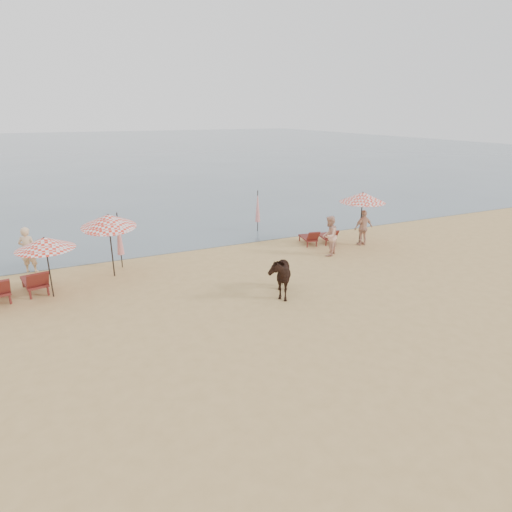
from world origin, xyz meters
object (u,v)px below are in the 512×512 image
Objects in this scene: umbrella_open_left_b at (108,221)px; beachgoer_right_a at (329,236)px; beachgoer_left at (28,250)px; cow at (279,274)px; lounger_cluster_right at (319,237)px; umbrella_open_left_a at (45,243)px; umbrella_open_right at (363,197)px; umbrella_closed_right at (258,207)px; umbrella_closed_left at (119,234)px; beachgoer_right_b at (363,228)px.

beachgoer_right_a is (9.51, -1.46, -1.40)m from umbrella_open_left_b.
umbrella_open_left_b reaches higher than beachgoer_left.
lounger_cluster_right is at bearing 69.04° from cow.
umbrella_open_right is (14.15, 0.46, 0.40)m from umbrella_open_left_a.
beachgoer_left is at bearing -53.99° from beachgoer_right_a.
lounger_cluster_right is 0.68× the size of umbrella_open_right.
umbrella_closed_right is at bearing 1.89° from umbrella_open_left_b.
umbrella_closed_right is (7.83, 2.81, -0.06)m from umbrella_closed_left.
umbrella_open_left_b is (2.31, 1.21, 0.30)m from umbrella_open_left_a.
lounger_cluster_right is 0.68× the size of umbrella_open_left_b.
cow is 0.96× the size of beachgoer_left.
lounger_cluster_right is 9.68m from umbrella_closed_left.
umbrella_open_left_a is 11.87m from beachgoer_right_a.
cow is 1.05× the size of beachgoer_right_b.
umbrella_closed_left is at bearing -173.85° from lounger_cluster_right.
beachgoer_right_b is (14.29, 0.40, -1.14)m from umbrella_open_left_a.
cow is at bearing -17.14° from umbrella_open_left_a.
umbrella_closed_right is 1.18× the size of beachgoer_left.
beachgoer_left is at bearing 145.23° from umbrella_open_right.
umbrella_open_right is at bearing 157.88° from beachgoer_right_a.
umbrella_open_right reaches higher than umbrella_closed_right.
umbrella_open_left_a is at bearing 124.64° from beachgoer_left.
lounger_cluster_right is 0.80× the size of umbrella_closed_right.
umbrella_closed_left is (-9.59, 0.74, 1.09)m from lounger_cluster_right.
umbrella_open_left_a is at bearing -40.17° from beachgoer_right_a.
umbrella_closed_left is at bearing 146.84° from umbrella_open_right.
umbrella_open_left_b is 1.36m from umbrella_closed_left.
beachgoer_right_a is at bearing -174.50° from beachgoer_left.
umbrella_closed_right is at bearing 126.95° from lounger_cluster_right.
lounger_cluster_right is at bearing -4.40° from umbrella_closed_left.
umbrella_open_right is 15.25m from beachgoer_left.
cow is 1.00× the size of beachgoer_right_a.
umbrella_open_left_a is at bearing 157.24° from umbrella_open_right.
umbrella_closed_right reaches higher than beachgoer_right_b.
beachgoer_left is 13.05m from beachgoer_right_a.
umbrella_open_left_b is 3.89m from beachgoer_left.
umbrella_closed_left is 1.29× the size of beachgoer_right_a.
beachgoer_left is 1.04× the size of beachgoer_right_a.
umbrella_open_right is at bearing 54.14° from cow.
beachgoer_left is at bearing -11.33° from beachgoer_right_b.
beachgoer_right_a reaches higher than cow.
umbrella_open_left_b is at bearing 163.80° from cow.
umbrella_open_right is at bearing -17.92° from lounger_cluster_right.
umbrella_open_left_a is 0.84× the size of umbrella_open_left_b.
umbrella_closed_left is 8.32m from umbrella_closed_right.
beachgoer_left is (-8.34, 6.43, 0.19)m from cow.
umbrella_open_left_a is at bearing 0.55° from beachgoer_right_b.
umbrella_open_left_a is 11.72m from umbrella_closed_right.
umbrella_closed_right is (8.29, 3.77, -0.91)m from umbrella_open_left_b.
beachgoer_left is 15.33m from beachgoer_right_b.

